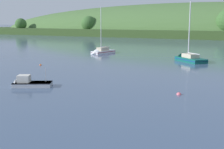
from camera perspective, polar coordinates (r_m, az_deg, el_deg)
far_shoreline_hill at (r=202.46m, az=15.23°, el=7.16°), size 403.97×98.76×42.42m
sailboat_midwater_white at (r=86.84m, az=-2.08°, el=4.18°), size 4.75×9.43×14.40m
sailboat_far_left at (r=72.00m, az=14.15°, el=2.78°), size 8.81×8.91×15.01m
fishing_boat_moored at (r=44.03m, az=-15.65°, el=-1.81°), size 6.08×4.40×3.56m
mooring_buoy_foreground at (r=38.70m, az=12.57°, el=-3.76°), size 0.62×0.62×0.70m
mooring_buoy_midchannel at (r=64.95m, az=-13.40°, el=1.72°), size 0.47×0.47×0.55m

